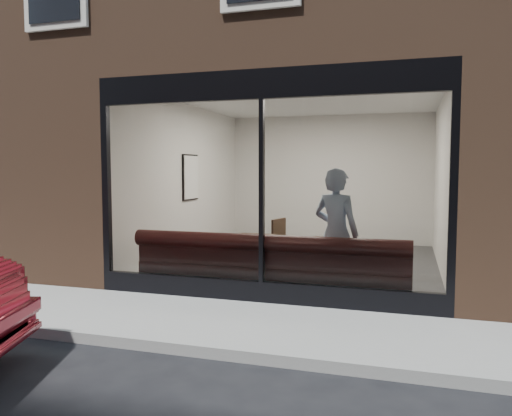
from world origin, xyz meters
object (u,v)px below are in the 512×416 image
(person, at_px, (336,233))
(cafe_chair_left, at_px, (270,256))
(cafe_table_left, at_px, (254,237))
(cafe_table_right, at_px, (326,240))
(banquette, at_px, (269,281))

(person, xyz_separation_m, cafe_chair_left, (-1.47, 1.74, -0.70))
(cafe_table_left, xyz_separation_m, cafe_table_right, (1.22, -0.08, 0.00))
(banquette, height_order, cafe_table_left, cafe_table_left)
(banquette, distance_m, person, 1.19)
(banquette, bearing_deg, cafe_table_left, 120.61)
(banquette, relative_size, cafe_chair_left, 8.57)
(banquette, bearing_deg, cafe_chair_left, 105.37)
(cafe_table_left, xyz_separation_m, cafe_chair_left, (-0.01, 1.05, -0.50))
(cafe_table_left, bearing_deg, cafe_chair_left, 90.76)
(banquette, relative_size, cafe_table_right, 6.49)
(banquette, bearing_deg, cafe_table_right, 48.06)
(banquette, distance_m, cafe_table_right, 1.18)
(person, distance_m, cafe_chair_left, 2.38)
(person, height_order, cafe_chair_left, person)
(cafe_table_left, distance_m, cafe_chair_left, 1.16)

